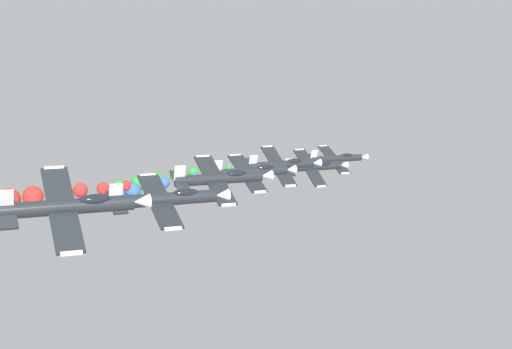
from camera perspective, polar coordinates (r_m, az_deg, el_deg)
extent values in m
cylinder|color=#23282D|center=(135.45, 5.56, 1.09)|extent=(1.41, 9.00, 1.41)
cone|color=white|center=(137.71, 7.47, 1.20)|extent=(1.34, 1.20, 1.34)
cube|color=#23282D|center=(135.33, 5.40, 1.05)|extent=(8.70, 1.90, 3.34)
cylinder|color=white|center=(138.96, 4.64, 1.96)|extent=(0.46, 1.40, 0.46)
cylinder|color=white|center=(131.76, 6.19, 0.09)|extent=(0.46, 1.40, 0.46)
cube|color=#23282D|center=(133.77, 4.01, 1.02)|extent=(3.63, 1.20, 1.48)
cube|color=white|center=(133.31, 4.03, 1.36)|extent=(0.68, 1.10, 1.55)
ellipsoid|color=black|center=(136.01, 6.27, 1.32)|extent=(0.99, 2.20, 0.93)
cylinder|color=#23282D|center=(122.18, 3.93, 0.52)|extent=(1.48, 9.00, 1.48)
cone|color=white|center=(124.31, 6.08, 0.65)|extent=(1.40, 1.20, 1.40)
cube|color=#23282D|center=(122.08, 3.74, 0.47)|extent=(8.29, 1.90, 4.32)
cylinder|color=white|center=(125.47, 3.00, 1.70)|extent=(0.48, 1.40, 0.48)
cylinder|color=white|center=(118.77, 4.53, -0.83)|extent=(0.48, 1.40, 0.48)
cube|color=#23282D|center=(120.60, 2.19, 0.43)|extent=(3.47, 1.20, 1.88)
cube|color=white|center=(120.05, 2.23, 0.78)|extent=(0.85, 1.10, 1.49)
ellipsoid|color=black|center=(122.64, 4.74, 0.75)|extent=(1.03, 2.20, 0.99)
cylinder|color=#23282D|center=(109.00, 1.76, 0.66)|extent=(1.46, 9.00, 1.46)
cone|color=white|center=(110.97, 4.21, 0.81)|extent=(1.39, 1.20, 1.39)
cube|color=#23282D|center=(108.91, 1.55, 0.60)|extent=(8.41, 1.90, 4.07)
cylinder|color=white|center=(112.44, 0.78, 1.92)|extent=(0.48, 1.40, 0.48)
cylinder|color=white|center=(105.46, 2.38, -0.80)|extent=(0.48, 1.40, 0.48)
cube|color=#23282D|center=(107.57, -0.22, 0.56)|extent=(3.52, 1.20, 1.78)
cube|color=white|center=(107.04, -0.20, 0.96)|extent=(0.81, 1.10, 1.51)
ellipsoid|color=black|center=(109.41, 2.68, 0.93)|extent=(1.02, 2.20, 0.97)
sphere|color=green|center=(106.47, -1.90, 0.48)|extent=(0.84, 0.84, 0.84)
sphere|color=green|center=(105.82, -3.11, 0.26)|extent=(1.24, 1.24, 1.24)
sphere|color=green|center=(105.35, -4.35, 0.15)|extent=(1.37, 1.37, 1.37)
sphere|color=green|center=(104.79, -5.58, -0.05)|extent=(1.55, 1.55, 1.55)
sphere|color=green|center=(104.39, -6.84, -0.28)|extent=(1.65, 1.65, 1.65)
sphere|color=green|center=(104.02, -8.10, -0.56)|extent=(2.01, 2.01, 2.01)
sphere|color=green|center=(104.01, -9.39, -0.93)|extent=(2.21, 2.21, 2.21)
cylinder|color=#23282D|center=(95.90, -0.40, 0.16)|extent=(1.39, 9.00, 1.39)
cone|color=white|center=(97.70, 2.42, 0.34)|extent=(1.32, 1.20, 1.32)
cube|color=#23282D|center=(95.81, -0.63, 0.10)|extent=(8.80, 1.90, 3.03)
cylinder|color=white|center=(99.66, -1.46, 1.32)|extent=(0.45, 1.40, 0.45)
cylinder|color=white|center=(92.04, 0.28, -1.23)|extent=(0.45, 1.40, 0.45)
cube|color=#23282D|center=(94.63, -2.67, 0.05)|extent=(3.67, 1.20, 1.35)
cube|color=white|center=(94.18, -2.68, 0.53)|extent=(0.63, 1.10, 1.56)
ellipsoid|color=black|center=(96.29, 0.64, 0.49)|extent=(0.98, 2.20, 0.91)
sphere|color=blue|center=(93.72, -4.27, -0.11)|extent=(0.82, 0.82, 0.82)
sphere|color=blue|center=(93.47, -5.36, -0.20)|extent=(1.21, 1.21, 1.21)
sphere|color=blue|center=(92.91, -6.38, -0.56)|extent=(1.29, 1.29, 1.29)
sphere|color=blue|center=(92.49, -7.45, -0.70)|extent=(1.54, 1.54, 1.54)
sphere|color=blue|center=(92.17, -8.51, -1.13)|extent=(1.74, 1.74, 1.74)
sphere|color=blue|center=(91.76, -9.58, -1.46)|extent=(1.81, 1.81, 1.81)
sphere|color=blue|center=(91.52, -10.66, -1.89)|extent=(2.21, 2.21, 2.21)
cylinder|color=#23282D|center=(82.13, -2.59, -0.30)|extent=(1.43, 9.00, 1.43)
cone|color=white|center=(83.77, 0.74, -0.08)|extent=(1.36, 1.20, 1.36)
cube|color=#23282D|center=(82.06, -2.86, -0.37)|extent=(8.62, 1.90, 3.55)
cylinder|color=white|center=(85.82, -3.72, 1.23)|extent=(0.47, 1.40, 0.47)
cylinder|color=white|center=(78.40, -1.93, -2.13)|extent=(0.47, 1.40, 0.47)
cube|color=#23282D|center=(81.02, -5.28, -0.44)|extent=(3.60, 1.20, 1.57)
cube|color=white|center=(80.52, -5.30, 0.11)|extent=(0.72, 1.10, 1.54)
ellipsoid|color=black|center=(82.42, -1.36, 0.07)|extent=(1.00, 2.20, 0.95)
sphere|color=red|center=(80.28, -7.45, -0.73)|extent=(0.99, 0.99, 0.99)
sphere|color=red|center=(80.14, -9.00, -0.76)|extent=(1.05, 1.05, 1.05)
sphere|color=red|center=(79.81, -10.52, -0.96)|extent=(1.28, 1.28, 1.28)
sphere|color=red|center=(79.60, -12.06, -1.07)|extent=(1.42, 1.42, 1.42)
sphere|color=red|center=(79.88, -13.64, -1.31)|extent=(1.83, 1.83, 1.83)
sphere|color=red|center=(79.74, -15.17, -1.47)|extent=(1.97, 1.97, 1.97)
sphere|color=red|center=(79.97, -16.73, -1.68)|extent=(2.18, 2.18, 2.18)
cylinder|color=#23282D|center=(69.42, -6.36, -1.72)|extent=(1.38, 9.00, 1.38)
cone|color=white|center=(70.76, -2.35, -1.43)|extent=(1.31, 1.20, 1.31)
cube|color=#23282D|center=(69.38, -6.69, -1.81)|extent=(8.82, 1.90, 2.97)
cylinder|color=white|center=(73.31, -7.51, -0.07)|extent=(0.45, 1.40, 0.45)
cylinder|color=white|center=(65.54, -5.77, -3.76)|extent=(0.45, 1.40, 0.45)
cube|color=#23282D|center=(68.59, -9.61, -1.90)|extent=(3.67, 1.20, 1.33)
cube|color=white|center=(68.13, -9.67, -1.24)|extent=(0.62, 1.10, 1.57)
ellipsoid|color=black|center=(69.62, -4.90, -1.26)|extent=(0.98, 2.20, 0.91)
cylinder|color=#23282D|center=(57.66, -12.88, -2.19)|extent=(1.48, 9.00, 1.48)
cone|color=white|center=(58.48, -7.92, -1.86)|extent=(1.41, 1.20, 1.41)
cube|color=#23282D|center=(57.68, -13.27, -2.30)|extent=(8.26, 1.90, 4.37)
cylinder|color=white|center=(61.28, -13.82, 0.41)|extent=(0.48, 1.40, 0.48)
cylinder|color=white|center=(54.23, -12.66, -5.36)|extent=(0.48, 1.40, 0.48)
cube|color=#23282D|center=(57.30, -16.85, -2.41)|extent=(3.46, 1.20, 1.90)
cube|color=white|center=(56.72, -16.96, -1.70)|extent=(0.86, 1.10, 1.49)
ellipsoid|color=black|center=(57.59, -11.09, -1.70)|extent=(1.03, 2.20, 0.99)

